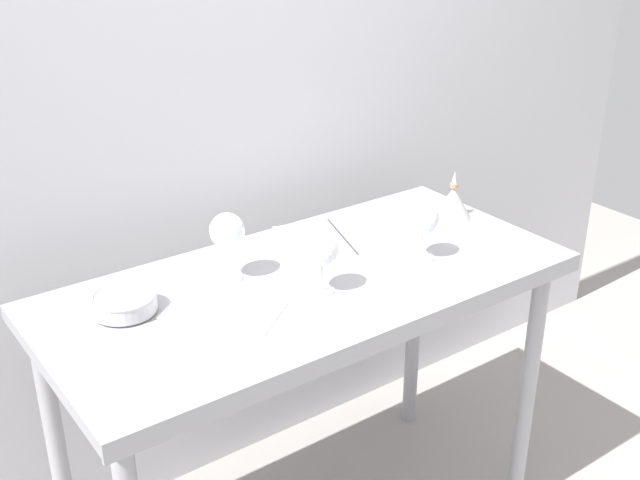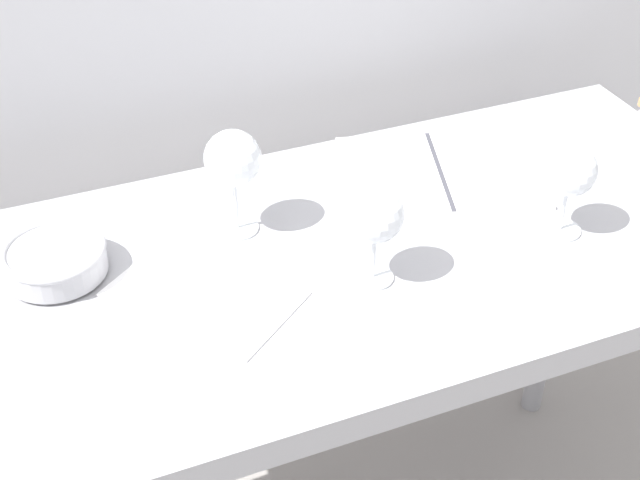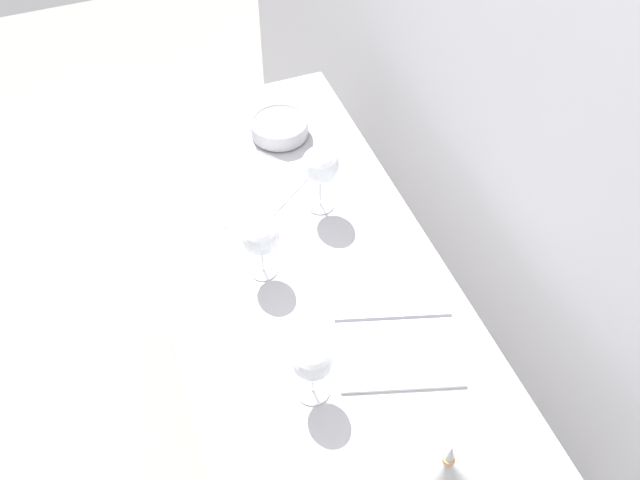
{
  "view_description": "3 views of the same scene",
  "coord_description": "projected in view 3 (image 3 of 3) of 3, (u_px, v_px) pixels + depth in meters",
  "views": [
    {
      "loc": [
        -1.06,
        -1.53,
        1.87
      ],
      "look_at": [
        0.07,
        0.04,
        0.97
      ],
      "focal_mm": 44.89,
      "sensor_mm": 36.0,
      "label": 1
    },
    {
      "loc": [
        -0.49,
        -1.05,
        1.78
      ],
      "look_at": [
        -0.07,
        -0.01,
        0.93
      ],
      "focal_mm": 50.56,
      "sensor_mm": 36.0,
      "label": 2
    },
    {
      "loc": [
        1.04,
        -0.34,
        2.22
      ],
      "look_at": [
        0.02,
        0.04,
        0.99
      ],
      "focal_mm": 40.92,
      "sensor_mm": 36.0,
      "label": 3
    }
  ],
  "objects": [
    {
      "name": "ground_plane",
      "position": [
        306.0,
        441.0,
        2.38
      ],
      "size": [
        6.0,
        6.0,
        0.0
      ],
      "primitive_type": "plane",
      "color": "gray"
    },
    {
      "name": "wine_glass_far_left",
      "position": [
        320.0,
        167.0,
        1.74
      ],
      "size": [
        0.09,
        0.09,
        0.18
      ],
      "color": "white",
      "rests_on": "steel_counter"
    },
    {
      "name": "steel_counter",
      "position": [
        299.0,
        294.0,
        1.79
      ],
      "size": [
        1.4,
        0.65,
        0.9
      ],
      "color": "#A0A0A5",
      "rests_on": "ground_plane"
    },
    {
      "name": "open_notebook",
      "position": [
        393.0,
        319.0,
        1.6
      ],
      "size": [
        0.41,
        0.35,
        0.01
      ],
      "rotation": [
        0.0,
        0.0,
        -0.3
      ],
      "color": "white",
      "rests_on": "steel_counter"
    },
    {
      "name": "tasting_bowl",
      "position": [
        279.0,
        127.0,
        2.0
      ],
      "size": [
        0.16,
        0.16,
        0.05
      ],
      "color": "beige",
      "rests_on": "steel_counter"
    },
    {
      "name": "tasting_sheet_upper",
      "position": [
        255.0,
        193.0,
        1.87
      ],
      "size": [
        0.3,
        0.32,
        0.0
      ],
      "primitive_type": "cube",
      "rotation": [
        0.0,
        0.0,
        0.64
      ],
      "color": "white",
      "rests_on": "steel_counter"
    },
    {
      "name": "wine_glass_near_center",
      "position": [
        260.0,
        238.0,
        1.61
      ],
      "size": [
        0.09,
        0.09,
        0.16
      ],
      "color": "white",
      "rests_on": "steel_counter"
    },
    {
      "name": "back_wall",
      "position": [
        516.0,
        80.0,
        1.53
      ],
      "size": [
        3.8,
        0.04,
        2.6
      ],
      "primitive_type": "cube",
      "color": "silver",
      "rests_on": "ground_plane"
    },
    {
      "name": "wine_glass_near_right",
      "position": [
        312.0,
        361.0,
        1.41
      ],
      "size": [
        0.08,
        0.08,
        0.16
      ],
      "color": "white",
      "rests_on": "steel_counter"
    },
    {
      "name": "decanter_funnel",
      "position": [
        445.0,
        472.0,
        1.32
      ],
      "size": [
        0.12,
        0.12,
        0.15
      ],
      "color": "#BABABA",
      "rests_on": "steel_counter"
    }
  ]
}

